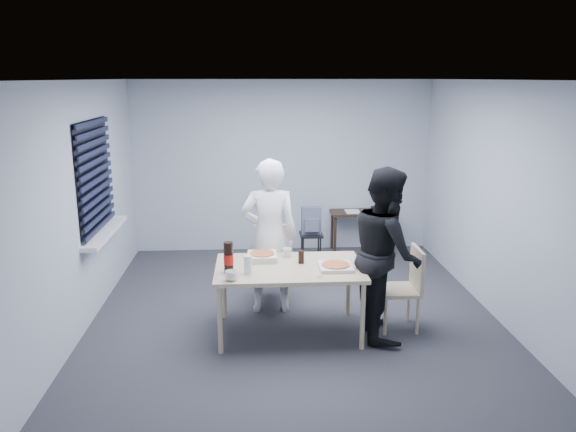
{
  "coord_description": "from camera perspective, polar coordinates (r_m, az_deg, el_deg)",
  "views": [
    {
      "loc": [
        -0.44,
        -5.97,
        2.62
      ],
      "look_at": [
        -0.06,
        0.1,
        1.12
      ],
      "focal_mm": 35.0,
      "sensor_mm": 36.0,
      "label": 1
    }
  ],
  "objects": [
    {
      "name": "person_white",
      "position": [
        6.32,
        -1.9,
        -2.07
      ],
      "size": [
        0.65,
        0.42,
        1.77
      ],
      "primitive_type": "imported",
      "rotation": [
        0.0,
        0.0,
        3.14
      ],
      "color": "white",
      "rests_on": "ground"
    },
    {
      "name": "cola_glass",
      "position": [
        5.86,
        1.35,
        -4.17
      ],
      "size": [
        0.07,
        0.07,
        0.14
      ],
      "primitive_type": "cylinder",
      "rotation": [
        0.0,
        0.0,
        0.19
      ],
      "color": "black",
      "rests_on": "dining_table"
    },
    {
      "name": "rubber_band",
      "position": [
        5.49,
        3.25,
        -6.22
      ],
      "size": [
        0.08,
        0.08,
        0.0
      ],
      "primitive_type": "torus",
      "rotation": [
        0.0,
        0.0,
        -0.39
      ],
      "color": "red",
      "rests_on": "dining_table"
    },
    {
      "name": "soda_bottle",
      "position": [
        5.6,
        -6.05,
        -4.26
      ],
      "size": [
        0.1,
        0.1,
        0.31
      ],
      "rotation": [
        0.0,
        0.0,
        -0.03
      ],
      "color": "black",
      "rests_on": "dining_table"
    },
    {
      "name": "person_black",
      "position": [
        5.82,
        9.92,
        -3.71
      ],
      "size": [
        0.47,
        0.86,
        1.77
      ],
      "primitive_type": "imported",
      "rotation": [
        0.0,
        0.0,
        1.57
      ],
      "color": "black",
      "rests_on": "ground"
    },
    {
      "name": "plastic_cups",
      "position": [
        5.56,
        -4.09,
        -4.97
      ],
      "size": [
        0.08,
        0.08,
        0.19
      ],
      "primitive_type": "cylinder",
      "rotation": [
        0.0,
        0.0,
        0.04
      ],
      "color": "silver",
      "rests_on": "dining_table"
    },
    {
      "name": "mug_a",
      "position": [
        5.41,
        -5.8,
        -6.05
      ],
      "size": [
        0.17,
        0.17,
        0.1
      ],
      "primitive_type": "imported",
      "rotation": [
        0.0,
        0.0,
        0.52
      ],
      "color": "white",
      "rests_on": "dining_table"
    },
    {
      "name": "mug_b",
      "position": [
        6.08,
        -0.1,
        -3.72
      ],
      "size": [
        0.1,
        0.1,
        0.09
      ],
      "primitive_type": "imported",
      "color": "white",
      "rests_on": "dining_table"
    },
    {
      "name": "backpack",
      "position": [
        7.99,
        2.38,
        -0.48
      ],
      "size": [
        0.28,
        0.2,
        0.39
      ],
      "rotation": [
        0.0,
        0.0,
        -0.18
      ],
      "color": "slate",
      "rests_on": "stool"
    },
    {
      "name": "side_table",
      "position": [
        8.66,
        7.54,
        -0.03
      ],
      "size": [
        0.95,
        0.42,
        0.64
      ],
      "color": "#311E14",
      "rests_on": "ground"
    },
    {
      "name": "room",
      "position": [
        6.71,
        -18.71,
        3.0
      ],
      "size": [
        5.0,
        5.0,
        5.0
      ],
      "color": "#323237",
      "rests_on": "ground"
    },
    {
      "name": "dining_table",
      "position": [
        5.81,
        0.11,
        -5.68
      ],
      "size": [
        1.51,
        0.96,
        0.74
      ],
      "color": "#C3B289",
      "rests_on": "ground"
    },
    {
      "name": "chair_right",
      "position": [
        6.11,
        11.97,
        -6.64
      ],
      "size": [
        0.42,
        0.42,
        0.89
      ],
      "color": "#C3B289",
      "rests_on": "ground"
    },
    {
      "name": "black_box",
      "position": [
        8.72,
        8.93,
        0.75
      ],
      "size": [
        0.15,
        0.11,
        0.06
      ],
      "primitive_type": "cube",
      "rotation": [
        0.0,
        0.0,
        0.03
      ],
      "color": "black",
      "rests_on": "side_table"
    },
    {
      "name": "stool",
      "position": [
        8.08,
        2.35,
        -2.52
      ],
      "size": [
        0.33,
        0.33,
        0.45
      ],
      "color": "black",
      "rests_on": "ground"
    },
    {
      "name": "pizza_box_b",
      "position": [
        5.74,
        4.86,
        -5.11
      ],
      "size": [
        0.34,
        0.34,
        0.05
      ],
      "rotation": [
        0.0,
        0.0,
        0.08
      ],
      "color": "silver",
      "rests_on": "dining_table"
    },
    {
      "name": "pizza_box_a",
      "position": [
        5.99,
        -2.64,
        -4.12
      ],
      "size": [
        0.31,
        0.31,
        0.08
      ],
      "rotation": [
        0.0,
        0.0,
        -0.04
      ],
      "color": "silver",
      "rests_on": "dining_table"
    },
    {
      "name": "chair_far",
      "position": [
        6.81,
        -1.62,
        -4.17
      ],
      "size": [
        0.42,
        0.42,
        0.89
      ],
      "color": "#C3B289",
      "rests_on": "ground"
    },
    {
      "name": "papers",
      "position": [
        8.61,
        6.58,
        0.46
      ],
      "size": [
        0.26,
        0.33,
        0.01
      ],
      "primitive_type": "cube",
      "rotation": [
        0.0,
        0.0,
        -0.13
      ],
      "color": "white",
      "rests_on": "side_table"
    }
  ]
}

